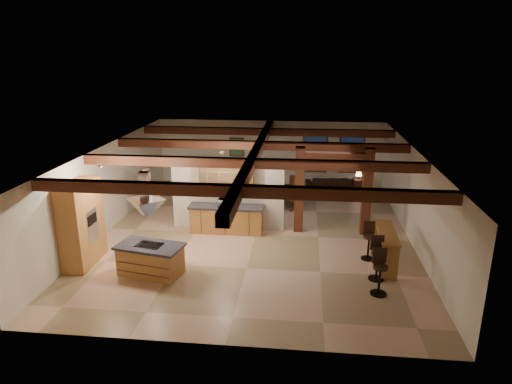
{
  "coord_description": "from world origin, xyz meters",
  "views": [
    {
      "loc": [
        1.51,
        -14.0,
        5.9
      ],
      "look_at": [
        -0.05,
        0.5,
        1.33
      ],
      "focal_mm": 32.0,
      "sensor_mm": 36.0,
      "label": 1
    }
  ],
  "objects_px": {
    "kitchen_island": "(151,259)",
    "dining_table": "(278,196)",
    "bar_counter": "(386,243)",
    "sofa": "(329,184)"
  },
  "relations": [
    {
      "from": "sofa",
      "to": "bar_counter",
      "type": "xyz_separation_m",
      "value": [
        1.24,
        -7.17,
        0.39
      ]
    },
    {
      "from": "sofa",
      "to": "bar_counter",
      "type": "relative_size",
      "value": 1.04
    },
    {
      "from": "dining_table",
      "to": "bar_counter",
      "type": "distance_m",
      "value": 6.03
    },
    {
      "from": "kitchen_island",
      "to": "sofa",
      "type": "height_order",
      "value": "kitchen_island"
    },
    {
      "from": "sofa",
      "to": "bar_counter",
      "type": "distance_m",
      "value": 7.28
    },
    {
      "from": "kitchen_island",
      "to": "dining_table",
      "type": "distance_m",
      "value": 6.97
    },
    {
      "from": "kitchen_island",
      "to": "dining_table",
      "type": "height_order",
      "value": "kitchen_island"
    },
    {
      "from": "bar_counter",
      "to": "sofa",
      "type": "bearing_deg",
      "value": 99.8
    },
    {
      "from": "kitchen_island",
      "to": "sofa",
      "type": "bearing_deg",
      "value": 58.21
    },
    {
      "from": "sofa",
      "to": "kitchen_island",
      "type": "bearing_deg",
      "value": 51.42
    }
  ]
}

